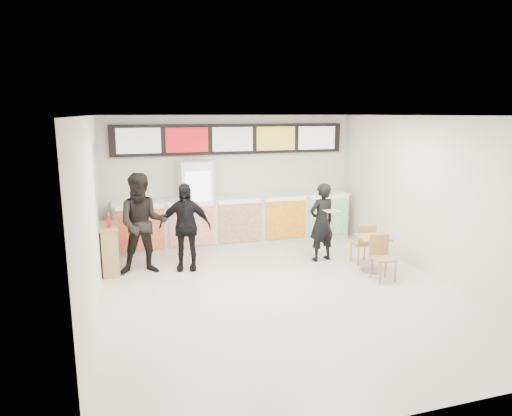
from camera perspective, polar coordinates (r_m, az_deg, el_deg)
name	(u,v)px	position (r m, az deg, el deg)	size (l,w,h in m)	color
floor	(281,292)	(8.06, 3.19, -10.40)	(7.00, 7.00, 0.00)	beige
ceiling	(284,116)	(7.47, 3.46, 11.46)	(7.00, 7.00, 0.00)	white
wall_back	(232,179)	(10.92, -3.06, 3.64)	(6.00, 6.00, 0.00)	silver
wall_left	(92,219)	(7.18, -19.77, -1.31)	(7.00, 7.00, 0.00)	silver
wall_right	(434,198)	(9.09, 21.35, 1.21)	(7.00, 7.00, 0.00)	silver
service_counter	(236,220)	(10.71, -2.48, -1.57)	(5.56, 0.77, 1.14)	silver
menu_board	(232,139)	(10.75, -3.00, 8.60)	(5.50, 0.14, 0.70)	black
drinks_fridge	(196,205)	(10.44, -7.49, 0.41)	(0.70, 0.67, 2.00)	white
mirror_panel	(98,180)	(9.54, -19.19, 3.35)	(0.01, 2.00, 1.50)	#B2B7BF
customer_main	(322,222)	(9.57, 8.21, -1.76)	(0.60, 0.39, 1.64)	black
customer_left	(143,224)	(8.94, -13.97, -1.93)	(0.95, 0.74, 1.95)	black
customer_mid	(185,227)	(9.02, -8.86, -2.33)	(1.01, 0.42, 1.73)	black
pizza_slice	(332,211)	(9.10, 9.47, -0.33)	(0.36, 0.36, 0.02)	beige
cafe_table	(372,247)	(9.17, 14.34, -4.77)	(0.64, 1.47, 0.84)	#AD834F
condiment_ledge	(110,248)	(9.29, -17.73, -4.80)	(0.34, 0.84, 1.12)	#AD834F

